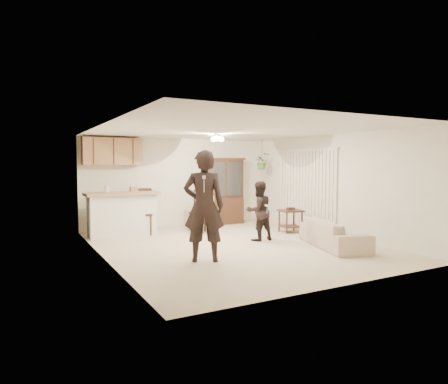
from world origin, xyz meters
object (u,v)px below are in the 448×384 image
sofa (334,230)px  chair_bar (142,221)px  adult (204,212)px  chair_hutch_left (200,219)px  chair_hutch_right (205,221)px  child (259,212)px  side_table (290,221)px  china_hutch (223,191)px

sofa → chair_bar: 4.68m
sofa → adult: size_ratio=1.04×
adult → chair_bar: (-0.16, 3.30, -0.57)m
chair_hutch_left → adult: bearing=-73.8°
adult → chair_hutch_right: size_ratio=1.65×
adult → chair_bar: size_ratio=1.56×
child → chair_bar: bearing=-46.2°
child → chair_hutch_right: (-0.64, 1.56, -0.37)m
side_table → chair_hutch_right: size_ratio=0.60×
china_hutch → side_table: china_hutch is taller
china_hutch → adult: bearing=-119.8°
china_hutch → side_table: size_ratio=2.98×
sofa → china_hutch: bearing=24.7°
adult → side_table: bearing=-127.3°
child → side_table: size_ratio=2.06×
child → china_hutch: size_ratio=0.69×
side_table → chair_hutch_right: (-1.97, 1.03, 0.00)m
sofa → chair_bar: size_ratio=1.62×
sofa → chair_hutch_right: 3.37m
child → adult: bearing=29.7°
chair_bar → chair_hutch_right: (1.49, -0.54, -0.02)m
side_table → chair_hutch_left: chair_hutch_left is taller
sofa → side_table: bearing=8.4°
child → chair_hutch_right: 1.73m
adult → chair_bar: bearing=-62.2°
sofa → side_table: size_ratio=2.86×
adult → chair_hutch_left: adult is taller
china_hutch → chair_hutch_left: 1.45m
sofa → child: (-1.02, 1.36, 0.31)m
chair_hutch_right → china_hutch: bearing=-136.0°
child → chair_hutch_right: size_ratio=1.24×
adult → chair_bar: adult is taller
adult → china_hutch: size_ratio=0.92×
chair_hutch_right → child: bearing=111.8°
child → china_hutch: 2.77m
chair_hutch_right → side_table: bearing=151.8°
sofa → child: size_ratio=1.39×
side_table → chair_hutch_left: bearing=141.9°
sofa → chair_hutch_right: (-1.66, 2.93, -0.06)m
child → chair_hutch_left: child is taller
chair_bar → chair_hutch_left: bearing=15.1°
sofa → chair_hutch_left: (-1.59, 3.38, -0.06)m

